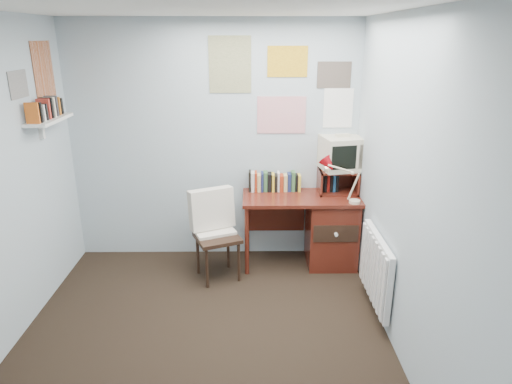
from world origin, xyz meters
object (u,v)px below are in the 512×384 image
crt_tv (341,152)px  wall_shelf (49,120)px  radiator (376,269)px  desk (326,228)px  desk_chair (217,238)px  tv_riser (338,181)px  desk_lamp (356,184)px

crt_tv → wall_shelf: size_ratio=0.63×
crt_tv → radiator: 1.32m
desk → desk_chair: size_ratio=1.38×
tv_riser → wall_shelf: bearing=-169.7°
desk_lamp → radiator: (0.05, -0.72, -0.54)m
desk_chair → desk_lamp: 1.46m
desk_chair → desk_lamp: (1.36, 0.10, 0.52)m
radiator → desk: bearing=107.2°
radiator → wall_shelf: (-2.86, 0.55, 1.20)m
radiator → tv_riser: bearing=99.3°
crt_tv → wall_shelf: bearing=178.9°
desk_lamp → crt_tv: crt_tv is taller
wall_shelf → tv_riser: bearing=10.3°
desk_lamp → crt_tv: bearing=87.7°
desk_lamp → crt_tv: (-0.09, 0.34, 0.24)m
desk_lamp → desk: bearing=120.8°
crt_tv → tv_riser: bearing=-152.2°
desk_chair → wall_shelf: bearing=160.6°
desk → radiator: (0.29, -0.93, 0.01)m
tv_riser → radiator: (0.17, -1.04, -0.47)m
tv_riser → crt_tv: 0.31m
desk_lamp → radiator: desk_lamp is taller
desk_chair → tv_riser: bearing=-3.9°
desk_chair → wall_shelf: 1.87m
desk_chair → wall_shelf: wall_shelf is taller
tv_riser → crt_tv: crt_tv is taller
desk_lamp → crt_tv: 0.42m
crt_tv → desk_chair: bearing=-172.7°
crt_tv → radiator: (0.15, -1.06, -0.78)m
crt_tv → wall_shelf: (-2.71, -0.51, 0.42)m
desk → radiator: 0.97m
desk_chair → tv_riser: tv_riser is taller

